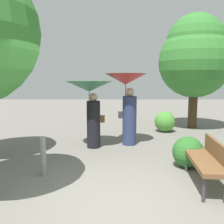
{
  "coord_description": "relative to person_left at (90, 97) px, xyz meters",
  "views": [
    {
      "loc": [
        0.08,
        -3.81,
        1.98
      ],
      "look_at": [
        0.0,
        3.65,
        0.97
      ],
      "focal_mm": 39.38,
      "sensor_mm": 36.0,
      "label": 1
    }
  ],
  "objects": [
    {
      "name": "ground_plane",
      "position": [
        0.61,
        -3.15,
        -1.47
      ],
      "size": [
        40.0,
        40.0,
        0.0
      ],
      "primitive_type": "plane",
      "color": "slate"
    },
    {
      "name": "bush_path_right",
      "position": [
        2.35,
        -1.61,
        -1.12
      ],
      "size": [
        0.7,
        0.7,
        0.7
      ],
      "primitive_type": "sphere",
      "color": "#2D6B28",
      "rests_on": "ground"
    },
    {
      "name": "bush_path_left",
      "position": [
        2.58,
        2.16,
        -1.09
      ],
      "size": [
        0.77,
        0.77,
        0.77
      ],
      "primitive_type": "sphere",
      "color": "#4C9338",
      "rests_on": "ground"
    },
    {
      "name": "tree_near_right",
      "position": [
        3.86,
        2.95,
        1.42
      ],
      "size": [
        2.84,
        2.84,
        4.51
      ],
      "color": "#42301E",
      "rests_on": "ground"
    },
    {
      "name": "park_bench",
      "position": [
        2.44,
        -2.55,
        -0.96
      ],
      "size": [
        0.61,
        1.54,
        0.83
      ],
      "rotation": [
        0.0,
        0.0,
        -1.65
      ],
      "color": "#38383D",
      "rests_on": "ground"
    },
    {
      "name": "person_right",
      "position": [
        1.06,
        0.33,
        0.08
      ],
      "size": [
        1.23,
        1.23,
        2.14
      ],
      "rotation": [
        0.0,
        0.0,
        1.57
      ],
      "color": "navy",
      "rests_on": "ground"
    },
    {
      "name": "path_marker_post",
      "position": [
        -0.77,
        -2.12,
        -1.06
      ],
      "size": [
        0.12,
        0.12,
        0.82
      ],
      "primitive_type": "cylinder",
      "color": "gray",
      "rests_on": "ground"
    },
    {
      "name": "person_left",
      "position": [
        0.0,
        0.0,
        0.0
      ],
      "size": [
        1.33,
        1.33,
        1.93
      ],
      "rotation": [
        0.0,
        0.0,
        1.57
      ],
      "color": "black",
      "rests_on": "ground"
    }
  ]
}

